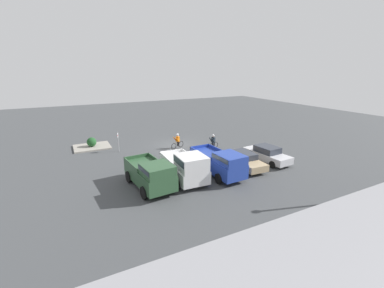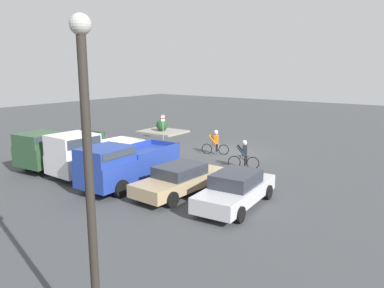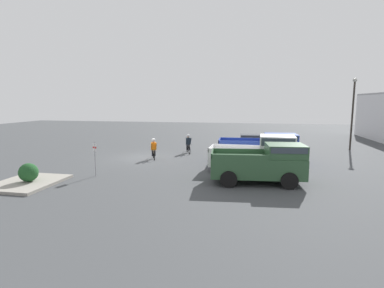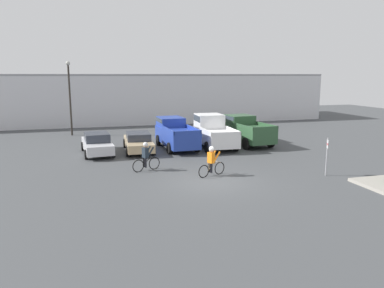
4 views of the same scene
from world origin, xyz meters
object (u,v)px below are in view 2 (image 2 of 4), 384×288
(cyclist_1, at_px, (244,154))
(lamppost, at_px, (89,172))
(pickup_truck_0, at_px, (125,163))
(pickup_truck_1, at_px, (90,153))
(pickup_truck_2, at_px, (57,148))
(cyclist_0, at_px, (216,142))
(sedan_0, at_px, (236,189))
(sedan_1, at_px, (180,179))
(fire_lane_sign, at_px, (163,124))
(shrub, at_px, (162,125))

(cyclist_1, xyz_separation_m, lamppost, (-4.35, 14.16, 2.97))
(pickup_truck_0, relative_size, pickup_truck_1, 1.05)
(pickup_truck_2, relative_size, cyclist_0, 2.97)
(pickup_truck_0, bearing_deg, pickup_truck_1, -4.99)
(sedan_0, xyz_separation_m, cyclist_0, (5.62, -7.43, 0.13))
(pickup_truck_1, distance_m, pickup_truck_2, 2.75)
(pickup_truck_0, height_order, lamppost, lamppost)
(sedan_1, distance_m, lamppost, 10.37)
(lamppost, bearing_deg, cyclist_0, -65.16)
(pickup_truck_0, height_order, fire_lane_sign, pickup_truck_0)
(sedan_0, distance_m, fire_lane_sign, 14.64)
(pickup_truck_0, height_order, pickup_truck_1, pickup_truck_1)
(pickup_truck_0, relative_size, fire_lane_sign, 2.71)
(fire_lane_sign, bearing_deg, sedan_0, 141.61)
(shrub, bearing_deg, lamppost, 127.42)
(sedan_0, xyz_separation_m, cyclist_1, (2.46, -5.37, 0.12))
(pickup_truck_0, distance_m, fire_lane_sign, 11.42)
(pickup_truck_0, xyz_separation_m, cyclist_0, (0.04, -8.13, -0.27))
(pickup_truck_0, bearing_deg, sedan_0, -172.78)
(sedan_1, height_order, lamppost, lamppost)
(sedan_1, height_order, shrub, sedan_1)
(cyclist_1, height_order, fire_lane_sign, fire_lane_sign)
(pickup_truck_1, bearing_deg, lamppost, 141.04)
(lamppost, xyz_separation_m, shrub, (15.66, -20.48, -3.15))
(pickup_truck_2, bearing_deg, pickup_truck_1, -177.99)
(sedan_1, bearing_deg, fire_lane_sign, -46.62)
(sedan_0, relative_size, lamppost, 0.73)
(cyclist_1, xyz_separation_m, fire_lane_sign, (9.00, -3.72, 0.41))
(pickup_truck_2, bearing_deg, cyclist_1, -145.77)
(cyclist_0, xyz_separation_m, shrub, (8.15, -4.26, -0.19))
(cyclist_1, bearing_deg, sedan_1, 86.47)
(pickup_truck_0, relative_size, pickup_truck_2, 1.10)
(lamppost, bearing_deg, sedan_1, -61.71)
(sedan_1, relative_size, cyclist_0, 2.87)
(sedan_0, bearing_deg, pickup_truck_0, 7.22)
(fire_lane_sign, relative_size, lamppost, 0.32)
(pickup_truck_2, bearing_deg, sedan_0, -177.15)
(pickup_truck_1, bearing_deg, fire_lane_sign, -72.31)
(pickup_truck_1, bearing_deg, shrub, -66.20)
(sedan_1, bearing_deg, sedan_0, -178.25)
(sedan_0, height_order, fire_lane_sign, fire_lane_sign)
(lamppost, bearing_deg, pickup_truck_1, -38.96)
(pickup_truck_1, height_order, pickup_truck_2, pickup_truck_1)
(cyclist_0, height_order, lamppost, lamppost)
(pickup_truck_2, xyz_separation_m, fire_lane_sign, (0.29, -9.64, 0.11))
(pickup_truck_1, height_order, fire_lane_sign, pickup_truck_1)
(cyclist_1, bearing_deg, pickup_truck_0, 62.80)
(pickup_truck_2, distance_m, cyclist_0, 9.73)
(pickup_truck_0, bearing_deg, shrub, -56.53)
(pickup_truck_2, distance_m, shrub, 12.52)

